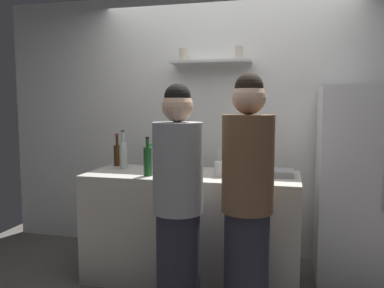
{
  "coord_description": "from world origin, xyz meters",
  "views": [
    {
      "loc": [
        0.61,
        -2.65,
        1.5
      ],
      "look_at": [
        -0.17,
        0.5,
        1.17
      ],
      "focal_mm": 36.46,
      "sensor_mm": 36.0,
      "label": 1
    }
  ],
  "objects": [
    {
      "name": "wine_bottle_pale_glass",
      "position": [
        -0.84,
        0.6,
        1.06
      ],
      "size": [
        0.07,
        0.07,
        0.35
      ],
      "color": "#B2BFB2",
      "rests_on": "counter"
    },
    {
      "name": "person_grey_hoodie",
      "position": [
        -0.11,
        -0.16,
        0.81
      ],
      "size": [
        0.34,
        0.34,
        1.64
      ],
      "rotation": [
        0.0,
        0.0,
        1.54
      ],
      "color": "#262633",
      "rests_on": "ground"
    },
    {
      "name": "person_brown_jacket",
      "position": [
        0.36,
        -0.13,
        0.85
      ],
      "size": [
        0.34,
        0.34,
        1.71
      ],
      "rotation": [
        0.0,
        0.0,
        2.52
      ],
      "color": "#262633",
      "rests_on": "ground"
    },
    {
      "name": "wine_bottle_amber_glass",
      "position": [
        -0.96,
        0.74,
        1.03
      ],
      "size": [
        0.06,
        0.06,
        0.31
      ],
      "color": "#472814",
      "rests_on": "counter"
    },
    {
      "name": "baking_pan",
      "position": [
        0.49,
        0.56,
        0.95
      ],
      "size": [
        0.34,
        0.24,
        0.05
      ],
      "primitive_type": "cube",
      "color": "gray",
      "rests_on": "counter"
    },
    {
      "name": "refrigerator",
      "position": [
        1.16,
        0.85,
        0.83
      ],
      "size": [
        0.6,
        0.59,
        1.66
      ],
      "color": "white",
      "rests_on": "ground"
    },
    {
      "name": "water_bottle_plastic",
      "position": [
        -0.62,
        0.75,
        1.02
      ],
      "size": [
        0.08,
        0.08,
        0.22
      ],
      "color": "silver",
      "rests_on": "counter"
    },
    {
      "name": "counter",
      "position": [
        -0.17,
        0.5,
        0.46
      ],
      "size": [
        1.78,
        0.69,
        0.92
      ],
      "primitive_type": "cube",
      "color": "#B7B2A8",
      "rests_on": "ground"
    },
    {
      "name": "back_wall_assembly",
      "position": [
        -0.0,
        1.25,
        1.3
      ],
      "size": [
        4.8,
        0.32,
        2.6
      ],
      "color": "white",
      "rests_on": "ground"
    },
    {
      "name": "wine_bottle_dark_glass",
      "position": [
        -0.44,
        0.63,
        1.05
      ],
      "size": [
        0.07,
        0.07,
        0.33
      ],
      "color": "black",
      "rests_on": "counter"
    },
    {
      "name": "wine_bottle_green_glass",
      "position": [
        -0.5,
        0.31,
        1.05
      ],
      "size": [
        0.07,
        0.07,
        0.32
      ],
      "color": "#19471E",
      "rests_on": "counter"
    },
    {
      "name": "utensil_holder",
      "position": [
        0.09,
        0.43,
        0.99
      ],
      "size": [
        0.11,
        0.11,
        0.22
      ],
      "color": "#B2B2B7",
      "rests_on": "counter"
    }
  ]
}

